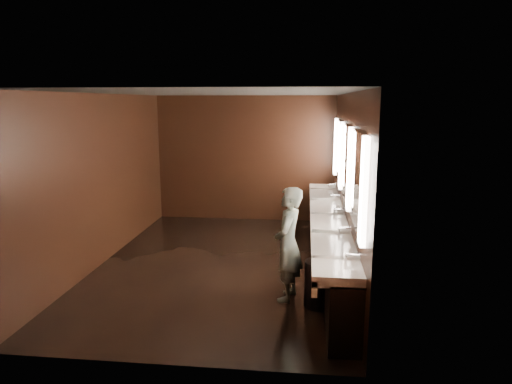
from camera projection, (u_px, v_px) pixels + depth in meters
The scene contains 10 objects.
floor at pixel (222, 264), 7.63m from camera, with size 6.00×6.00×0.00m, color black.
ceiling at pixel (219, 93), 7.08m from camera, with size 4.00×6.00×0.02m, color #2D2D2B.
wall_back at pixel (245, 159), 10.28m from camera, with size 4.00×0.02×2.80m, color black.
wall_front at pixel (163, 235), 4.43m from camera, with size 4.00×0.02×2.80m, color black.
wall_left at pixel (102, 179), 7.57m from camera, with size 0.02×6.00×2.80m, color black.
wall_right at pixel (346, 184), 7.14m from camera, with size 0.02×6.00×2.80m, color black.
sink_counter at pixel (331, 239), 7.34m from camera, with size 0.55×5.40×1.01m.
mirror_band at pixel (346, 162), 7.07m from camera, with size 0.06×5.03×1.15m.
person at pixel (288, 244), 6.15m from camera, with size 0.57×0.37×1.56m, color #7CB0B9.
trash_bin at pixel (319, 284), 6.01m from camera, with size 0.40×0.40×0.62m, color black.
Camera 1 is at (1.37, -7.14, 2.68)m, focal length 32.00 mm.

